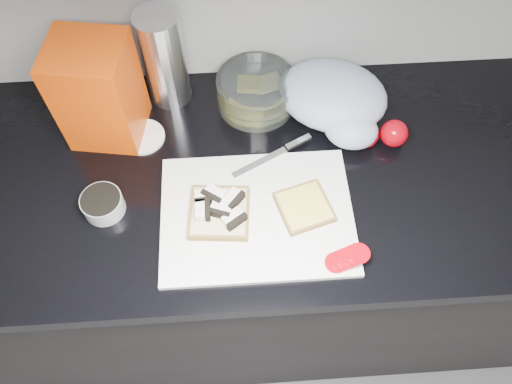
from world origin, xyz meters
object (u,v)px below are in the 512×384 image
cutting_board (257,215)px  glass_bowl (256,92)px  steel_canister (164,59)px  bread_bag (99,92)px

cutting_board → glass_bowl: size_ratio=2.15×
steel_canister → glass_bowl: bearing=-10.7°
glass_bowl → steel_canister: bearing=169.3°
cutting_board → glass_bowl: 0.31m
glass_bowl → steel_canister: steel_canister is taller
glass_bowl → bread_bag: bearing=-170.7°
bread_bag → steel_canister: bearing=44.3°
glass_bowl → steel_canister: (-0.21, 0.04, 0.08)m
glass_bowl → steel_canister: 0.22m
cutting_board → bread_bag: (-0.32, 0.26, 0.12)m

